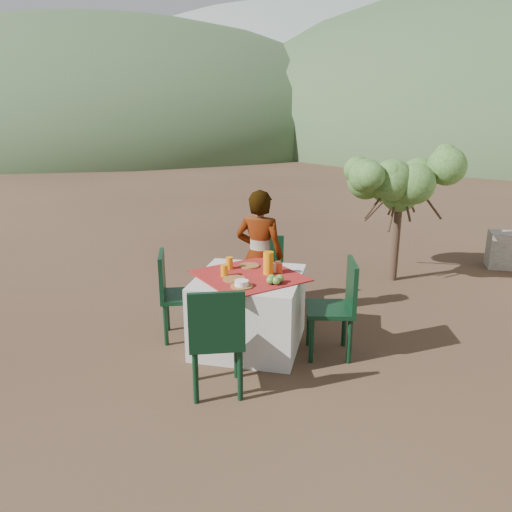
{
  "coord_description": "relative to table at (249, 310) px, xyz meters",
  "views": [
    {
      "loc": [
        0.44,
        -4.49,
        2.39
      ],
      "look_at": [
        -0.67,
        0.47,
        0.84
      ],
      "focal_mm": 35.0,
      "sensor_mm": 36.0,
      "label": 1
    }
  ],
  "objects": [
    {
      "name": "glass_near",
      "position": [
        -0.23,
        -0.09,
        0.44
      ],
      "size": [
        0.07,
        0.07,
        0.12
      ],
      "primitive_type": "cylinder",
      "color": "orange",
      "rests_on": "table"
    },
    {
      "name": "jar_right",
      "position": [
        0.26,
        0.18,
        0.43
      ],
      "size": [
        0.06,
        0.06,
        0.1
      ],
      "primitive_type": "cylinder",
      "color": "#CC4F24",
      "rests_on": "table"
    },
    {
      "name": "fruit_cluster",
      "position": [
        0.29,
        -0.18,
        0.42
      ],
      "size": [
        0.16,
        0.15,
        0.08
      ],
      "color": "#559134",
      "rests_on": "table"
    },
    {
      "name": "hill_far_center",
      "position": [
        -3.34,
        51.93,
        -0.38
      ],
      "size": [
        60.0,
        60.0,
        24.0
      ],
      "primitive_type": "ellipsoid",
      "color": "slate",
      "rests_on": "ground"
    },
    {
      "name": "shrub_tree",
      "position": [
        1.58,
        2.44,
        0.92
      ],
      "size": [
        1.4,
        1.38,
        1.65
      ],
      "color": "#4A3525",
      "rests_on": "ground"
    },
    {
      "name": "glass_far",
      "position": [
        -0.24,
        0.16,
        0.44
      ],
      "size": [
        0.08,
        0.08,
        0.12
      ],
      "primitive_type": "cylinder",
      "color": "orange",
      "rests_on": "table"
    },
    {
      "name": "napkin_holder",
      "position": [
        0.25,
        0.15,
        0.43
      ],
      "size": [
        0.08,
        0.06,
        0.09
      ],
      "primitive_type": "cube",
      "rotation": [
        0.0,
        0.0,
        0.3
      ],
      "color": "white",
      "rests_on": "table"
    },
    {
      "name": "table",
      "position": [
        0.0,
        0.0,
        0.0
      ],
      "size": [
        1.3,
        1.3,
        0.76
      ],
      "color": "silver",
      "rests_on": "ground"
    },
    {
      "name": "plate_near",
      "position": [
        -0.11,
        -0.16,
        0.39
      ],
      "size": [
        0.22,
        0.22,
        0.01
      ],
      "primitive_type": "cylinder",
      "color": "brown",
      "rests_on": "table"
    },
    {
      "name": "person",
      "position": [
        -0.04,
        0.69,
        0.37
      ],
      "size": [
        0.58,
        0.4,
        1.51
      ],
      "primitive_type": "imported",
      "rotation": [
        0.0,
        0.0,
        3.07
      ],
      "color": "#8C6651",
      "rests_on": "ground"
    },
    {
      "name": "chair_far",
      "position": [
        -0.05,
        1.12,
        0.1
      ],
      "size": [
        0.43,
        0.43,
        0.86
      ],
      "rotation": [
        0.0,
        0.0,
        0.08
      ],
      "color": "black",
      "rests_on": "ground"
    },
    {
      "name": "chair_near",
      "position": [
        -0.05,
        -0.97,
        0.17
      ],
      "size": [
        0.58,
        0.58,
        0.99
      ],
      "rotation": [
        0.0,
        0.0,
        3.48
      ],
      "color": "black",
      "rests_on": "ground"
    },
    {
      "name": "hill_near_left",
      "position": [
        -17.34,
        29.93,
        -0.38
      ],
      "size": [
        40.0,
        40.0,
        16.0
      ],
      "primitive_type": "ellipsoid",
      "color": "#324A29",
      "rests_on": "ground"
    },
    {
      "name": "plate_far",
      "position": [
        -0.06,
        0.27,
        0.39
      ],
      "size": [
        0.21,
        0.21,
        0.01
      ],
      "primitive_type": "cylinder",
      "color": "brown",
      "rests_on": "table"
    },
    {
      "name": "chair_right",
      "position": [
        0.89,
        -0.01,
        0.16
      ],
      "size": [
        0.52,
        0.52,
        0.97
      ],
      "rotation": [
        0.0,
        0.0,
        4.9
      ],
      "color": "black",
      "rests_on": "ground"
    },
    {
      "name": "jar_left",
      "position": [
        0.28,
        0.14,
        0.43
      ],
      "size": [
        0.06,
        0.06,
        0.1
      ],
      "primitive_type": "cylinder",
      "color": "#CC4F24",
      "rests_on": "table"
    },
    {
      "name": "bowl_plate",
      "position": [
        0.01,
        -0.33,
        0.39
      ],
      "size": [
        0.21,
        0.21,
        0.01
      ],
      "primitive_type": "cylinder",
      "color": "brown",
      "rests_on": "table"
    },
    {
      "name": "white_bowl",
      "position": [
        0.01,
        -0.33,
        0.42
      ],
      "size": [
        0.13,
        0.13,
        0.05
      ],
      "primitive_type": "cylinder",
      "color": "white",
      "rests_on": "bowl_plate"
    },
    {
      "name": "chair_left",
      "position": [
        -0.8,
        -0.0,
        0.14
      ],
      "size": [
        0.56,
        0.56,
        0.94
      ],
      "rotation": [
        0.0,
        0.0,
        1.92
      ],
      "color": "black",
      "rests_on": "ground"
    },
    {
      "name": "juice_pitcher",
      "position": [
        0.18,
        0.08,
        0.5
      ],
      "size": [
        0.1,
        0.1,
        0.23
      ],
      "primitive_type": "cylinder",
      "color": "orange",
      "rests_on": "table"
    },
    {
      "name": "ground",
      "position": [
        0.66,
        -0.07,
        -0.38
      ],
      "size": [
        160.0,
        160.0,
        0.0
      ],
      "primitive_type": "plane",
      "color": "#382219",
      "rests_on": "ground"
    }
  ]
}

